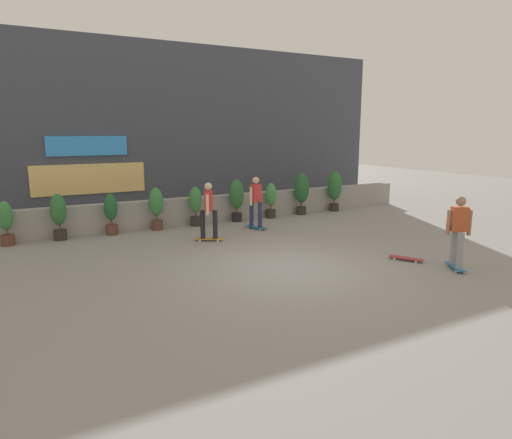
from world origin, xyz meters
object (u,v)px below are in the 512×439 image
Objects in this scene: potted_plant_1 at (59,214)px; potted_plant_4 at (195,204)px; potted_plant_2 at (111,212)px; potted_plant_3 at (156,206)px; potted_plant_0 at (6,221)px; skater_foreground at (256,200)px; potted_plant_5 at (237,197)px; skater_by_wall_left at (458,229)px; skateboard_near_camera at (406,258)px; potted_plant_7 at (302,190)px; potted_plant_8 at (335,188)px; skater_far_left at (209,209)px; potted_plant_6 at (271,199)px.

potted_plant_1 is 4.21m from potted_plant_4.
potted_plant_3 is at bearing -0.00° from potted_plant_2.
potted_plant_0 is 0.74× the size of skater_foreground.
potted_plant_5 is at bearing 0.00° from potted_plant_3.
potted_plant_5 is 0.87× the size of skater_by_wall_left.
potted_plant_5 is 1.86× the size of skateboard_near_camera.
potted_plant_7 is 0.93× the size of skater_foreground.
potted_plant_7 reaches higher than potted_plant_5.
skater_far_left reaches higher than potted_plant_8.
potted_plant_7 is at bearing 78.70° from skateboard_near_camera.
potted_plant_8 is 7.06m from skateboard_near_camera.
potted_plant_7 is (4.28, -0.00, 0.19)m from potted_plant_4.
potted_plant_2 is at bearing 0.00° from potted_plant_1.
skateboard_near_camera is at bearing -77.13° from potted_plant_5.
potted_plant_3 is at bearing 153.04° from skater_foreground.
skater_by_wall_left reaches higher than potted_plant_0.
potted_plant_8 is (7.18, 0.00, 0.15)m from potted_plant_3.
potted_plant_3 is at bearing 124.04° from skateboard_near_camera.
potted_plant_2 is 5.67m from potted_plant_6.
skater_foreground is (-0.03, -1.44, 0.08)m from potted_plant_5.
potted_plant_7 is at bearing 25.02° from skater_far_left.
potted_plant_7 is 6.59m from skateboard_near_camera.
potted_plant_2 is 1.42m from potted_plant_3.
skater_foreground reaches higher than potted_plant_3.
skateboard_near_camera is at bearing -50.57° from skater_far_left.
potted_plant_2 is 0.75× the size of skater_foreground.
potted_plant_3 is at bearing -180.00° from potted_plant_6.
potted_plant_8 is (4.32, 0.00, 0.07)m from potted_plant_5.
potted_plant_7 is at bearing -0.00° from potted_plant_0.
potted_plant_7 is (9.84, -0.00, 0.24)m from potted_plant_0.
potted_plant_2 is 0.75× the size of skater_far_left.
skateboard_near_camera is (4.33, -6.40, -0.71)m from potted_plant_3.
potted_plant_0 is 0.96× the size of potted_plant_4.
potted_plant_6 reaches higher than potted_plant_0.
potted_plant_2 is 0.86× the size of potted_plant_5.
potted_plant_5 reaches higher than potted_plant_4.
skater_far_left is (-4.73, -2.21, 0.02)m from potted_plant_7.
potted_plant_5 is 0.87× the size of skater_foreground.
skater_by_wall_left is (6.19, -7.46, 0.25)m from potted_plant_2.
potted_plant_5 reaches higher than skateboard_near_camera.
skater_foreground is at bearing -152.52° from potted_plant_7.
potted_plant_7 reaches higher than potted_plant_3.
skater_far_left is 5.50m from skateboard_near_camera.
potted_plant_2 is 1.59× the size of skateboard_near_camera.
skater_far_left reaches higher than potted_plant_7.
skateboard_near_camera is at bearing -55.96° from potted_plant_3.
skater_foreground is 2.10m from skater_far_left.
skateboard_near_camera is at bearing 113.31° from skater_by_wall_left.
skater_foreground is 5.26m from skateboard_near_camera.
potted_plant_0 is 0.74× the size of skater_by_wall_left.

